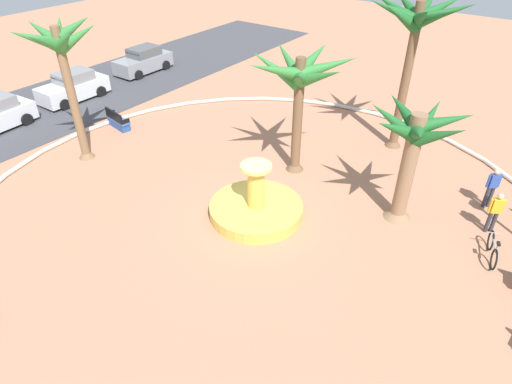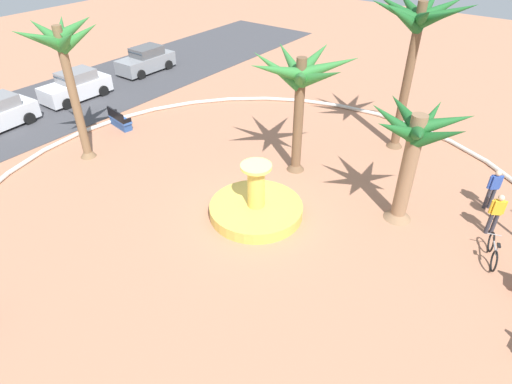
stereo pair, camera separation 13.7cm
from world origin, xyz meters
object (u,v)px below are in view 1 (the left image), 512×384
Objects in this scene: person_cyclist_photo at (492,186)px; palm_tree_by_curb at (413,143)px; palm_tree_far_side at (299,81)px; palm_tree_mid_plaza at (416,27)px; fountain at (256,208)px; person_cyclist_helmet at (495,211)px; bench_east at (118,122)px; palm_tree_near_fountain at (61,53)px; parked_car_second at (73,87)px; parked_car_third at (143,61)px; bicycle_red_frame at (492,249)px.

palm_tree_by_curb is at bearing 136.34° from person_cyclist_photo.
palm_tree_far_side reaches higher than palm_tree_by_curb.
palm_tree_by_curb is 6.36m from palm_tree_mid_plaza.
fountain reaches higher than person_cyclist_helmet.
bench_east is 17.88m from person_cyclist_helmet.
bench_east is at bearing 102.75° from person_cyclist_photo.
palm_tree_mid_plaza reaches higher than palm_tree_far_side.
palm_tree_mid_plaza is at bearing -49.52° from palm_tree_near_fountain.
person_cyclist_photo is at bearing -118.89° from palm_tree_mid_plaza.
parked_car_second is 1.00× the size of parked_car_third.
fountain reaches higher than person_cyclist_photo.
palm_tree_mid_plaza is at bearing 44.79° from bicycle_red_frame.
parked_car_second is (0.99, 5.15, 0.43)m from bench_east.
person_cyclist_photo is at bearing -43.66° from palm_tree_by_curb.
person_cyclist_helmet is (2.31, -17.72, 0.59)m from bench_east.
parked_car_second is at bearing -176.27° from parked_car_third.
person_cyclist_photo is at bearing -50.63° from fountain.
bench_east reaches higher than bicycle_red_frame.
person_cyclist_photo reaches higher than parked_car_third.
fountain is 0.79× the size of palm_tree_by_curb.
palm_tree_near_fountain is 0.90× the size of palm_tree_mid_plaza.
palm_tree_mid_plaza is 1.30× the size of palm_tree_far_side.
palm_tree_by_curb is 15.01m from bench_east.
palm_tree_far_side is at bearing -107.84° from parked_car_third.
palm_tree_by_curb is 1.13× the size of parked_car_second.
palm_tree_mid_plaza is at bearing -29.63° from palm_tree_far_side.
palm_tree_near_fountain is 3.70× the size of person_cyclist_helmet.
palm_tree_by_curb reaches higher than parked_car_second.
palm_tree_mid_plaza reaches higher than bench_east.
parked_car_second reaches higher than bench_east.
palm_tree_by_curb is 2.72× the size of bicycle_red_frame.
bicycle_red_frame is 0.97× the size of person_cyclist_photo.
person_cyclist_photo is (1.60, 0.44, 0.02)m from person_cyclist_helmet.
palm_tree_mid_plaza is 7.26m from person_cyclist_photo.
fountain is 15.68m from parked_car_second.
palm_tree_far_side reaches higher than parked_car_second.
fountain is 0.89× the size of parked_car_second.
bicycle_red_frame is 0.99× the size of person_cyclist_helmet.
palm_tree_near_fountain reaches higher than fountain.
palm_tree_by_curb is (3.05, -4.43, 2.84)m from fountain.
bicycle_red_frame is (3.77, -16.86, -4.46)m from palm_tree_near_fountain.
parked_car_third is (0.16, 17.91, -4.82)m from palm_tree_mid_plaza.
parked_car_third is (5.91, 23.62, 0.40)m from bicycle_red_frame.
fountain is at bearing -171.16° from palm_tree_far_side.
palm_tree_mid_plaza reaches higher than person_cyclist_helmet.
palm_tree_near_fountain is 8.52m from parked_car_second.
palm_tree_far_side is 16.33m from parked_car_third.
palm_tree_near_fountain is at bearing 113.04° from person_cyclist_photo.
palm_tree_far_side reaches higher than bicycle_red_frame.
parked_car_second is (-0.22, 19.85, -2.38)m from palm_tree_by_curb.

